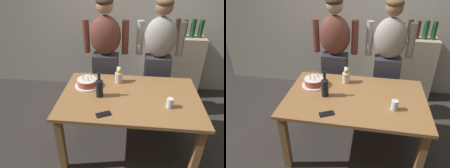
% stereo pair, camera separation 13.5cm
% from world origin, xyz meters
% --- Properties ---
extents(ground_plane, '(10.00, 10.00, 0.00)m').
position_xyz_m(ground_plane, '(0.00, 0.00, 0.00)').
color(ground_plane, '#332D2B').
extents(back_wall, '(5.20, 0.10, 2.60)m').
position_xyz_m(back_wall, '(0.00, 1.55, 1.30)').
color(back_wall, beige).
rests_on(back_wall, ground_plane).
extents(dining_table, '(1.50, 0.96, 0.74)m').
position_xyz_m(dining_table, '(0.00, 0.00, 0.64)').
color(dining_table, olive).
rests_on(dining_table, ground_plane).
extents(birthday_cake, '(0.29, 0.29, 0.16)m').
position_xyz_m(birthday_cake, '(-0.50, 0.17, 0.78)').
color(birthday_cake, white).
rests_on(birthday_cake, dining_table).
extents(water_glass_near, '(0.07, 0.07, 0.10)m').
position_xyz_m(water_glass_near, '(0.40, -0.16, 0.79)').
color(water_glass_near, silver).
rests_on(water_glass_near, dining_table).
extents(wine_bottle, '(0.08, 0.08, 0.29)m').
position_xyz_m(wine_bottle, '(-0.33, -0.04, 0.85)').
color(wine_bottle, black).
rests_on(wine_bottle, dining_table).
extents(cell_phone, '(0.16, 0.13, 0.01)m').
position_xyz_m(cell_phone, '(-0.24, -0.35, 0.74)').
color(cell_phone, black).
rests_on(cell_phone, dining_table).
extents(flower_vase, '(0.09, 0.09, 0.19)m').
position_xyz_m(flower_vase, '(-0.14, 0.30, 0.83)').
color(flower_vase, silver).
rests_on(flower_vase, dining_table).
extents(person_man_bearded, '(0.61, 0.27, 1.66)m').
position_xyz_m(person_man_bearded, '(-0.36, 0.72, 0.87)').
color(person_man_bearded, '#33333D').
rests_on(person_man_bearded, ground_plane).
extents(person_woman_cardigan, '(0.61, 0.27, 1.66)m').
position_xyz_m(person_woman_cardigan, '(0.35, 0.72, 0.87)').
color(person_woman_cardigan, '#33333D').
rests_on(person_woman_cardigan, ground_plane).
extents(shelf_cabinet, '(0.67, 0.30, 1.28)m').
position_xyz_m(shelf_cabinet, '(0.77, 1.33, 0.52)').
color(shelf_cabinet, tan).
rests_on(shelf_cabinet, ground_plane).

